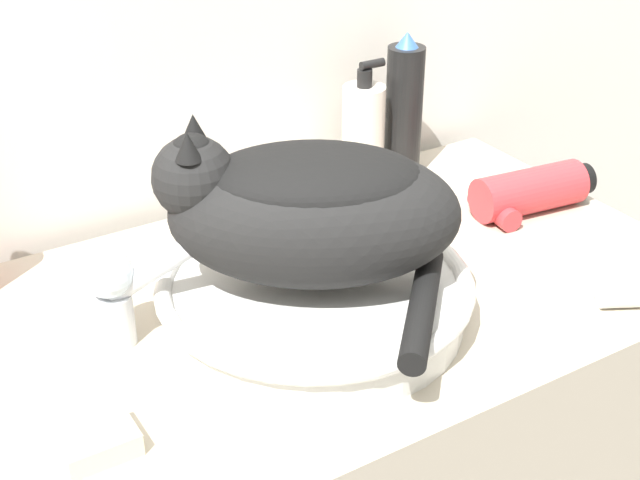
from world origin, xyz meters
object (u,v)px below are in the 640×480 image
(faucet, at_px, (121,288))
(soap_pump_bottle, at_px, (363,135))
(cat, at_px, (307,206))
(hairspray_can_black, at_px, (404,110))
(soap_bar, at_px, (97,441))
(hair_dryer, at_px, (528,192))

(faucet, relative_size, soap_pump_bottle, 0.73)
(soap_pump_bottle, bearing_deg, cat, -133.76)
(faucet, height_order, soap_pump_bottle, soap_pump_bottle)
(cat, bearing_deg, faucet, 11.65)
(faucet, bearing_deg, cat, 0.13)
(soap_pump_bottle, relative_size, hairspray_can_black, 0.86)
(faucet, xyz_separation_m, soap_bar, (-0.09, -0.15, -0.06))
(hair_dryer, xyz_separation_m, soap_bar, (-0.68, -0.15, -0.02))
(hairspray_can_black, distance_m, hair_dryer, 0.22)
(faucet, relative_size, soap_bar, 1.99)
(cat, xyz_separation_m, hairspray_can_black, (0.32, 0.26, -0.04))
(faucet, xyz_separation_m, hairspray_can_black, (0.51, 0.19, 0.03))
(soap_pump_bottle, xyz_separation_m, hairspray_can_black, (0.07, 0.00, 0.02))
(hairspray_can_black, bearing_deg, hair_dryer, -68.48)
(faucet, height_order, hairspray_can_black, hairspray_can_black)
(cat, bearing_deg, soap_pump_bottle, -102.42)
(soap_pump_bottle, height_order, hairspray_can_black, hairspray_can_black)
(soap_pump_bottle, relative_size, hair_dryer, 1.02)
(cat, distance_m, soap_pump_bottle, 0.37)
(faucet, xyz_separation_m, soap_pump_bottle, (0.44, 0.19, 0.01))
(hair_dryer, height_order, soap_bar, hair_dryer)
(hair_dryer, bearing_deg, soap_bar, -160.26)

